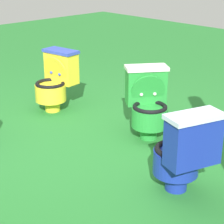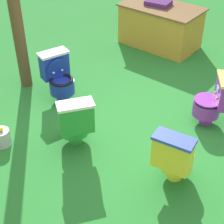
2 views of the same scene
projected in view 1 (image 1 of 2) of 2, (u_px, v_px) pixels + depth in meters
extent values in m
plane|color=#26752D|center=(64.00, 146.00, 4.16)|extent=(14.00, 14.00, 0.00)
cylinder|color=green|center=(149.00, 132.00, 4.33)|extent=(0.25, 0.25, 0.14)
cylinder|color=green|center=(150.00, 117.00, 4.25)|extent=(0.52, 0.52, 0.20)
torus|color=black|center=(150.00, 107.00, 4.21)|extent=(0.49, 0.49, 0.04)
cylinder|color=white|center=(150.00, 112.00, 4.23)|extent=(0.33, 0.33, 0.01)
cube|color=green|center=(146.00, 87.00, 4.34)|extent=(0.39, 0.44, 0.37)
cube|color=white|center=(147.00, 68.00, 4.26)|extent=(0.43, 0.48, 0.04)
cube|color=#8CE0E5|center=(148.00, 85.00, 4.23)|extent=(0.07, 0.09, 0.08)
cylinder|color=green|center=(148.00, 91.00, 4.25)|extent=(0.28, 0.34, 0.35)
sphere|color=white|center=(155.00, 94.00, 4.27)|extent=(0.04, 0.04, 0.04)
sphere|color=white|center=(141.00, 95.00, 4.25)|extent=(0.04, 0.04, 0.04)
cylinder|color=yellow|center=(53.00, 105.00, 5.07)|extent=(0.20, 0.20, 0.14)
cylinder|color=yellow|center=(51.00, 92.00, 4.99)|extent=(0.42, 0.42, 0.20)
torus|color=black|center=(50.00, 84.00, 4.95)|extent=(0.40, 0.40, 0.04)
cylinder|color=#3347B2|center=(50.00, 88.00, 4.97)|extent=(0.27, 0.27, 0.01)
cube|color=yellow|center=(61.00, 68.00, 5.04)|extent=(0.43, 0.25, 0.37)
cube|color=#3347B2|center=(61.00, 51.00, 4.97)|extent=(0.46, 0.27, 0.04)
cube|color=#8CE0E5|center=(55.00, 65.00, 4.95)|extent=(0.11, 0.02, 0.08)
cylinder|color=yellow|center=(56.00, 71.00, 4.97)|extent=(0.36, 0.14, 0.35)
sphere|color=#3347B2|center=(60.00, 75.00, 4.94)|extent=(0.04, 0.04, 0.04)
sphere|color=#3347B2|center=(51.00, 73.00, 5.02)|extent=(0.04, 0.04, 0.04)
cylinder|color=#192D9E|center=(176.00, 181.00, 3.40)|extent=(0.23, 0.23, 0.14)
cylinder|color=#192D9E|center=(176.00, 162.00, 3.35)|extent=(0.47, 0.47, 0.20)
torus|color=black|center=(177.00, 149.00, 3.31)|extent=(0.45, 0.45, 0.04)
cylinder|color=silver|center=(176.00, 155.00, 3.33)|extent=(0.30, 0.30, 0.01)
cube|color=#192D9E|center=(193.00, 142.00, 3.09)|extent=(0.31, 0.45, 0.37)
cube|color=silver|center=(195.00, 116.00, 3.01)|extent=(0.34, 0.48, 0.04)
cube|color=#8CE0E5|center=(186.00, 131.00, 3.15)|extent=(0.04, 0.11, 0.08)
cylinder|color=#192D9E|center=(185.00, 138.00, 3.18)|extent=(0.19, 0.36, 0.35)
sphere|color=silver|center=(177.00, 144.00, 3.17)|extent=(0.04, 0.04, 0.04)
sphere|color=silver|center=(192.00, 141.00, 3.22)|extent=(0.04, 0.04, 0.04)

